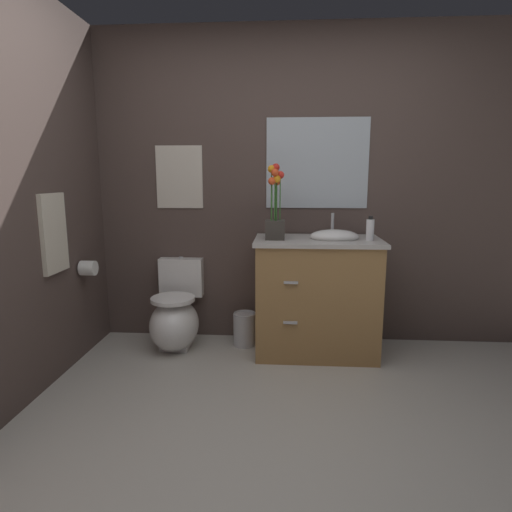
# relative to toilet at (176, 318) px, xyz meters

# --- Properties ---
(ground_plane) EXTENTS (9.98, 9.98, 0.00)m
(ground_plane) POSITION_rel_toilet_xyz_m (0.83, -1.42, -0.24)
(ground_plane) COLOR #B2ADA3
(wall_back) EXTENTS (4.66, 0.05, 2.50)m
(wall_back) POSITION_rel_toilet_xyz_m (1.03, 0.30, 1.01)
(wall_back) COLOR #4C3D38
(wall_back) RESTS_ON ground_plane
(wall_left) EXTENTS (0.05, 4.75, 2.50)m
(wall_left) POSITION_rel_toilet_xyz_m (-0.69, -0.91, 1.01)
(wall_left) COLOR #4C3D38
(wall_left) RESTS_ON ground_plane
(toilet) EXTENTS (0.38, 0.59, 0.69)m
(toilet) POSITION_rel_toilet_xyz_m (0.00, 0.00, 0.00)
(toilet) COLOR white
(toilet) RESTS_ON ground_plane
(vanity_cabinet) EXTENTS (0.94, 0.56, 1.07)m
(vanity_cabinet) POSITION_rel_toilet_xyz_m (1.11, -0.03, 0.21)
(vanity_cabinet) COLOR #9E7242
(vanity_cabinet) RESTS_ON ground_plane
(flower_vase) EXTENTS (0.14, 0.14, 0.55)m
(flower_vase) POSITION_rel_toilet_xyz_m (0.79, -0.07, 0.85)
(flower_vase) COLOR #38332D
(flower_vase) RESTS_ON vanity_cabinet
(soap_bottle) EXTENTS (0.06, 0.06, 0.18)m
(soap_bottle) POSITION_rel_toilet_xyz_m (1.48, -0.08, 0.73)
(soap_bottle) COLOR white
(soap_bottle) RESTS_ON vanity_cabinet
(trash_bin) EXTENTS (0.18, 0.18, 0.27)m
(trash_bin) POSITION_rel_toilet_xyz_m (0.54, 0.07, -0.11)
(trash_bin) COLOR #B7B7BC
(trash_bin) RESTS_ON ground_plane
(wall_poster) EXTENTS (0.38, 0.01, 0.50)m
(wall_poster) POSITION_rel_toilet_xyz_m (-0.00, 0.27, 1.10)
(wall_poster) COLOR beige
(wall_mirror) EXTENTS (0.80, 0.01, 0.70)m
(wall_mirror) POSITION_rel_toilet_xyz_m (1.11, 0.27, 1.21)
(wall_mirror) COLOR #B2BCC6
(hanging_towel) EXTENTS (0.03, 0.28, 0.52)m
(hanging_towel) POSITION_rel_toilet_xyz_m (-0.65, -0.53, 0.74)
(hanging_towel) COLOR beige
(toilet_paper_roll) EXTENTS (0.11, 0.11, 0.11)m
(toilet_paper_roll) POSITION_rel_toilet_xyz_m (-0.59, -0.20, 0.44)
(toilet_paper_roll) COLOR white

